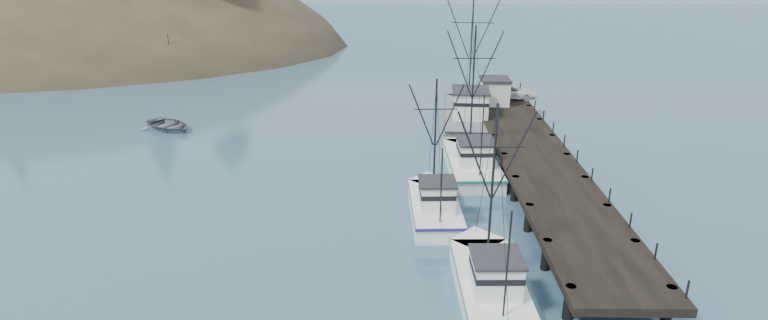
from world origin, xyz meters
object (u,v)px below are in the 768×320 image
(trawler_mid, at_px, (434,205))
(pickup_truck, at_px, (514,92))
(pier_shed, at_px, (495,91))
(trawler_far, at_px, (471,161))
(trawler_near, at_px, (489,281))
(pier, at_px, (535,157))
(motorboat, at_px, (170,129))
(work_vessel, at_px, (469,115))

(trawler_mid, height_order, pickup_truck, trawler_mid)
(trawler_mid, height_order, pier_shed, trawler_mid)
(pickup_truck, bearing_deg, trawler_far, 171.18)
(trawler_mid, xyz_separation_m, trawler_far, (3.73, 9.00, 0.00))
(trawler_near, bearing_deg, pier, 70.12)
(trawler_far, distance_m, motorboat, 32.00)
(trawler_mid, height_order, work_vessel, work_vessel)
(pier_shed, distance_m, pickup_truck, 3.54)
(pier, relative_size, work_vessel, 2.62)
(pier_shed, xyz_separation_m, pickup_truck, (2.52, 2.38, -0.70))
(trawler_mid, bearing_deg, pickup_truck, 68.03)
(pier, relative_size, motorboat, 7.40)
(trawler_mid, bearing_deg, trawler_far, 67.50)
(pier_shed, bearing_deg, work_vessel, -146.75)
(trawler_near, height_order, motorboat, trawler_near)
(work_vessel, xyz_separation_m, pickup_truck, (5.41, 4.28, 1.49))
(pier, xyz_separation_m, pickup_truck, (1.50, 18.00, 1.03))
(trawler_near, distance_m, trawler_mid, 10.35)
(pier, relative_size, trawler_far, 3.51)
(trawler_near, xyz_separation_m, motorboat, (-28.75, 30.08, -0.82))
(trawler_mid, distance_m, pier_shed, 24.70)
(pier, height_order, trawler_far, trawler_far)
(trawler_far, distance_m, pickup_truck, 18.03)
(pier, height_order, trawler_mid, trawler_mid)
(work_vessel, bearing_deg, trawler_near, -94.54)
(trawler_near, xyz_separation_m, pickup_truck, (7.91, 35.72, 1.90))
(work_vessel, distance_m, motorboat, 31.30)
(trawler_near, relative_size, motorboat, 1.88)
(trawler_mid, relative_size, pier_shed, 3.19)
(trawler_mid, bearing_deg, motorboat, 142.73)
(trawler_mid, relative_size, pickup_truck, 1.97)
(trawler_far, bearing_deg, pier, -14.67)
(trawler_far, relative_size, pickup_truck, 2.42)
(trawler_mid, bearing_deg, trawler_near, -76.35)
(motorboat, bearing_deg, work_vessel, -51.48)
(pier_shed, distance_m, motorboat, 34.47)
(trawler_near, height_order, work_vessel, work_vessel)
(work_vessel, relative_size, motorboat, 2.83)
(pier, bearing_deg, pier_shed, 93.73)
(trawler_near, bearing_deg, trawler_far, 86.13)
(work_vessel, bearing_deg, pickup_truck, 38.34)
(pier_shed, bearing_deg, pier, -86.27)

